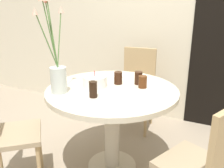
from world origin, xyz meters
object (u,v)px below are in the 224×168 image
(flower_vase, at_px, (57,68))
(birthday_cake, at_px, (95,81))
(drink_glass_2, at_px, (118,78))
(chair_far_back, at_px, (137,83))
(chair_near_front, at_px, (207,161))
(chair_right_flank, at_px, (2,127))
(drink_glass_3, at_px, (93,89))
(drink_glass_1, at_px, (138,78))
(drink_glass_0, at_px, (143,82))
(side_plate, at_px, (118,75))

(flower_vase, bearing_deg, birthday_cake, 49.66)
(drink_glass_2, bearing_deg, chair_far_back, 96.45)
(chair_near_front, bearing_deg, chair_right_flank, -57.76)
(birthday_cake, distance_m, drink_glass_3, 0.24)
(chair_near_front, xyz_separation_m, birthday_cake, (-0.96, 0.33, 0.28))
(chair_right_flank, xyz_separation_m, drink_glass_2, (0.66, 0.71, 0.29))
(drink_glass_1, bearing_deg, flower_vase, -138.14)
(drink_glass_2, distance_m, drink_glass_3, 0.37)
(birthday_cake, bearing_deg, chair_far_back, 85.89)
(drink_glass_1, bearing_deg, chair_near_front, -40.69)
(chair_far_back, relative_size, drink_glass_3, 7.61)
(drink_glass_0, height_order, drink_glass_3, drink_glass_3)
(flower_vase, height_order, drink_glass_1, flower_vase)
(side_plate, xyz_separation_m, drink_glass_1, (0.26, -0.15, 0.05))
(side_plate, distance_m, drink_glass_2, 0.25)
(side_plate, bearing_deg, drink_glass_1, -30.43)
(drink_glass_2, xyz_separation_m, drink_glass_3, (-0.04, -0.37, 0.01))
(chair_near_front, distance_m, drink_glass_0, 0.81)
(side_plate, bearing_deg, chair_right_flank, -121.21)
(chair_far_back, distance_m, chair_near_front, 1.52)
(chair_near_front, relative_size, side_plate, 5.39)
(chair_near_front, relative_size, drink_glass_1, 8.40)
(chair_near_front, bearing_deg, drink_glass_0, -106.02)
(drink_glass_3, bearing_deg, drink_glass_2, 83.57)
(chair_near_front, bearing_deg, birthday_cake, -85.56)
(flower_vase, bearing_deg, drink_glass_0, 34.03)
(birthday_cake, relative_size, drink_glass_0, 2.01)
(chair_near_front, xyz_separation_m, drink_glass_3, (-0.85, 0.12, 0.29))
(drink_glass_2, bearing_deg, chair_right_flank, -132.95)
(chair_far_back, relative_size, drink_glass_2, 8.74)
(flower_vase, bearing_deg, drink_glass_2, 48.29)
(flower_vase, distance_m, side_plate, 0.69)
(flower_vase, bearing_deg, side_plate, 67.65)
(chair_near_front, distance_m, drink_glass_2, 0.99)
(drink_glass_3, bearing_deg, side_plate, 95.44)
(chair_right_flank, xyz_separation_m, drink_glass_1, (0.82, 0.78, 0.29))
(chair_right_flank, relative_size, drink_glass_2, 8.74)
(chair_far_back, height_order, drink_glass_0, chair_far_back)
(chair_far_back, xyz_separation_m, drink_glass_0, (0.31, -0.74, 0.28))
(side_plate, height_order, drink_glass_2, drink_glass_2)
(side_plate, relative_size, drink_glass_2, 1.62)
(drink_glass_1, bearing_deg, drink_glass_2, -157.59)
(drink_glass_2, relative_size, drink_glass_3, 0.87)
(chair_right_flank, xyz_separation_m, drink_glass_0, (0.88, 0.71, 0.28))
(flower_vase, height_order, drink_glass_3, flower_vase)
(drink_glass_3, bearing_deg, drink_glass_1, 64.87)
(chair_near_front, xyz_separation_m, drink_glass_1, (-0.65, 0.56, 0.29))
(birthday_cake, distance_m, side_plate, 0.38)
(birthday_cake, bearing_deg, side_plate, 82.36)
(chair_right_flank, bearing_deg, drink_glass_1, -87.42)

